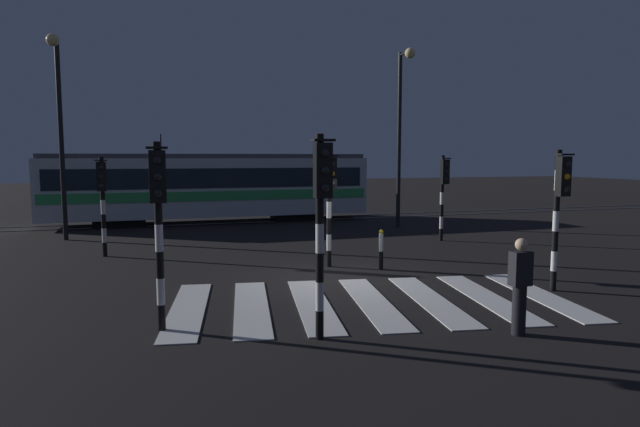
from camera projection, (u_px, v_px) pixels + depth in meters
ground_plane at (335, 279)px, 13.83m from camera, size 120.00×120.00×0.00m
rail_near at (246, 222)px, 25.69m from camera, size 80.00×0.12×0.03m
rail_far at (241, 219)px, 27.04m from camera, size 80.00×0.12×0.03m
crosswalk_zebra at (372, 302)px, 11.60m from camera, size 9.03×5.63×0.02m
traffic_light_median_centre at (330, 192)px, 15.07m from camera, size 0.36×0.42×3.25m
traffic_light_corner_far_right at (444, 185)px, 19.86m from camera, size 0.36×0.42×3.17m
traffic_light_corner_near_left at (158, 208)px, 9.38m from camera, size 0.36×0.42×3.37m
traffic_light_corner_near_right at (560, 199)px, 12.30m from camera, size 0.36×0.42×3.27m
traffic_light_kerb_mid_left at (321, 206)px, 8.95m from camera, size 0.36×0.42×3.49m
traffic_light_corner_far_left at (102, 191)px, 16.66m from camera, size 0.36×0.42×3.11m
street_lamp_trackside_right at (402, 118)px, 23.47m from camera, size 0.44×1.21×7.65m
street_lamp_trackside_left at (59, 114)px, 19.62m from camera, size 0.44×1.21×7.37m
tram at (211, 186)px, 25.70m from camera, size 15.14×2.58×4.15m
pedestrian_waiting_at_kerb at (520, 286)px, 9.40m from camera, size 0.36×0.24×1.71m
bollard_island_edge at (381, 249)px, 14.98m from camera, size 0.12×0.12×1.11m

